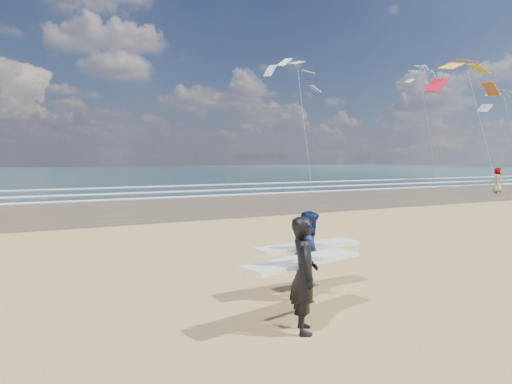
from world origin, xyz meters
TOP-DOWN VIEW (x-y plane):
  - wet_sand_strip at (20.00, 18.00)m, footprint 220.00×12.00m
  - ocean at (20.00, 72.00)m, footprint 220.00×100.00m
  - foam_breakers at (20.00, 28.10)m, footprint 220.00×11.70m
  - surfer_near at (-0.48, -0.14)m, footprint 2.26×1.24m
  - surfer_far at (0.49, 1.19)m, footprint 2.23×1.19m
  - beachgoer_0 at (26.76, 16.26)m, footprint 1.08×0.93m
  - kite_0 at (26.29, 18.06)m, footprint 7.35×4.91m
  - kite_1 at (15.83, 25.86)m, footprint 5.40×4.69m
  - kite_2 at (43.32, 26.99)m, footprint 6.79×4.85m
  - kite_5 at (37.64, 33.45)m, footprint 4.60×4.61m

SIDE VIEW (x-z plane):
  - wet_sand_strip at x=20.00m, z-range 0.00..0.01m
  - ocean at x=20.00m, z-range 0.00..0.02m
  - foam_breakers at x=20.00m, z-range 0.02..0.08m
  - surfer_far at x=0.49m, z-range 0.01..1.67m
  - surfer_near at x=-0.48m, z-range 0.02..1.79m
  - beachgoer_0 at x=26.76m, z-range 0.00..1.87m
  - kite_1 at x=15.83m, z-range 0.45..12.09m
  - kite_2 at x=43.32m, z-range 0.97..12.44m
  - kite_0 at x=26.29m, z-range 1.20..12.78m
  - kite_5 at x=37.64m, z-range 0.21..14.57m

